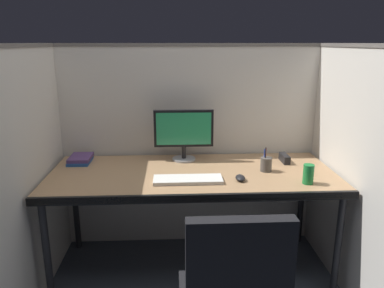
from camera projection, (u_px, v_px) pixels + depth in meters
cubicle_partition_rear at (189, 147)px, 2.90m from camera, size 2.21×0.06×1.57m
cubicle_partition_left at (35, 173)px, 2.33m from camera, size 0.06×1.41×1.57m
cubicle_partition_right at (345, 167)px, 2.43m from camera, size 0.06×1.41×1.57m
desk at (192, 179)px, 2.49m from camera, size 1.90×0.80×0.74m
monitor_center at (184, 131)px, 2.68m from camera, size 0.43×0.17×0.37m
keyboard_main at (188, 180)px, 2.31m from camera, size 0.43×0.15×0.02m
computer_mouse at (240, 178)px, 2.33m from camera, size 0.06×0.10×0.04m
pen_cup at (266, 164)px, 2.49m from camera, size 0.08×0.08×0.17m
soda_can at (308, 174)px, 2.26m from camera, size 0.07×0.07×0.12m
red_stapler at (284, 158)px, 2.69m from camera, size 0.04×0.15×0.06m
book_stack at (80, 159)px, 2.68m from camera, size 0.15×0.22×0.04m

